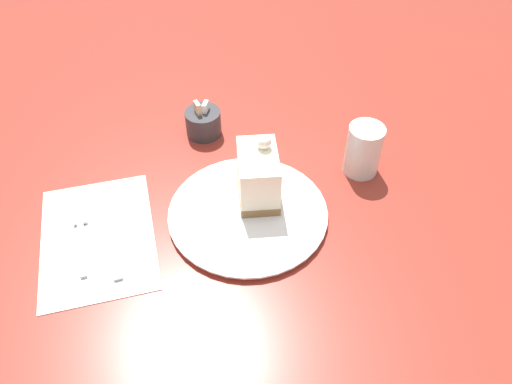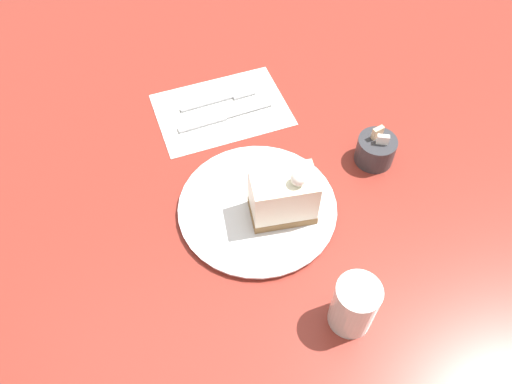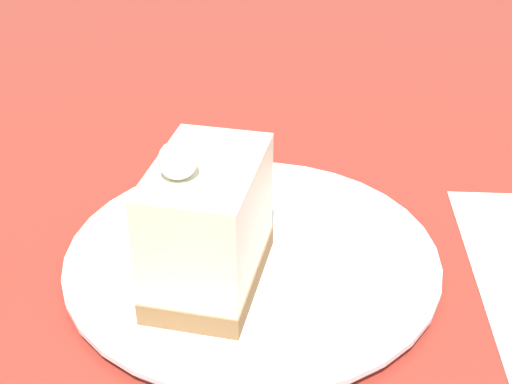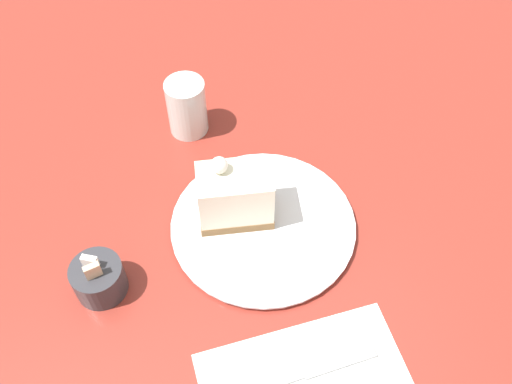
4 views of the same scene
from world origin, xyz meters
name	(u,v)px [view 2 (image 2 of 4)]	position (x,y,z in m)	size (l,w,h in m)	color
ground_plane	(272,190)	(0.00, 0.00, 0.00)	(4.00, 4.00, 0.00)	maroon
plate	(257,208)	(0.03, -0.03, 0.01)	(0.26, 0.26, 0.01)	white
cake_slice	(286,196)	(0.05, 0.01, 0.06)	(0.07, 0.11, 0.11)	olive
napkin	(222,109)	(-0.21, -0.04, 0.00)	(0.19, 0.26, 0.00)	white
fork	(225,98)	(-0.23, -0.03, 0.01)	(0.03, 0.15, 0.00)	#B2B2B7
knife	(217,119)	(-0.18, -0.06, 0.01)	(0.03, 0.18, 0.00)	#B2B2B7
sugar_bowl	(376,150)	(-0.02, 0.19, 0.03)	(0.07, 0.07, 0.07)	#333338
drinking_glass	(354,305)	(0.24, 0.04, 0.05)	(0.06, 0.06, 0.09)	silver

